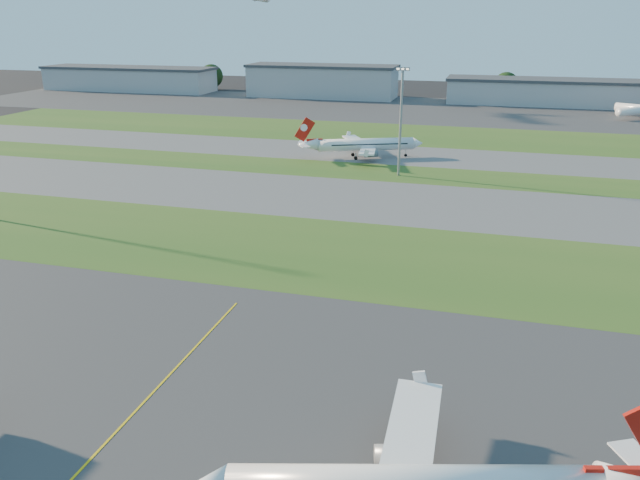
% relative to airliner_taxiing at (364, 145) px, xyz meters
% --- Properties ---
extents(ground, '(700.00, 700.00, 0.00)m').
position_rel_airliner_taxiing_xyz_m(ground, '(-2.68, -125.83, -3.60)').
color(ground, black).
rests_on(ground, ground).
extents(apron_near, '(300.00, 70.00, 0.01)m').
position_rel_airliner_taxiing_xyz_m(apron_near, '(-2.68, -125.83, -3.59)').
color(apron_near, '#333335').
rests_on(apron_near, ground).
extents(grass_strip_a, '(300.00, 34.00, 0.01)m').
position_rel_airliner_taxiing_xyz_m(grass_strip_a, '(-2.68, -73.83, -3.59)').
color(grass_strip_a, '#29521B').
rests_on(grass_strip_a, ground).
extents(taxiway_a, '(300.00, 32.00, 0.01)m').
position_rel_airliner_taxiing_xyz_m(taxiway_a, '(-2.68, -40.83, -3.59)').
color(taxiway_a, '#515154').
rests_on(taxiway_a, ground).
extents(grass_strip_b, '(300.00, 18.00, 0.01)m').
position_rel_airliner_taxiing_xyz_m(grass_strip_b, '(-2.68, -15.83, -3.59)').
color(grass_strip_b, '#29521B').
rests_on(grass_strip_b, ground).
extents(taxiway_b, '(300.00, 26.00, 0.01)m').
position_rel_airliner_taxiing_xyz_m(taxiway_b, '(-2.68, 6.17, -3.59)').
color(taxiway_b, '#515154').
rests_on(taxiway_b, ground).
extents(grass_strip_c, '(300.00, 40.00, 0.01)m').
position_rel_airliner_taxiing_xyz_m(grass_strip_c, '(-2.68, 39.17, -3.59)').
color(grass_strip_c, '#29521B').
rests_on(grass_strip_c, ground).
extents(apron_far, '(400.00, 80.00, 0.01)m').
position_rel_airliner_taxiing_xyz_m(apron_far, '(-2.68, 99.17, -3.59)').
color(apron_far, '#333335').
rests_on(apron_far, ground).
extents(yellow_line, '(0.25, 60.00, 0.02)m').
position_rel_airliner_taxiing_xyz_m(yellow_line, '(2.32, -125.83, -3.60)').
color(yellow_line, gold).
rests_on(yellow_line, ground).
extents(airliner_taxiing, '(30.95, 26.30, 10.25)m').
position_rel_airliner_taxiing_xyz_m(airliner_taxiing, '(0.00, 0.00, 0.00)').
color(airliner_taxiing, white).
rests_on(airliner_taxiing, ground).
extents(light_mast_centre, '(3.20, 0.70, 25.80)m').
position_rel_airliner_taxiing_xyz_m(light_mast_centre, '(12.32, -17.83, 11.21)').
color(light_mast_centre, gray).
rests_on(light_mast_centre, ground).
extents(hangar_far_west, '(91.80, 23.00, 12.20)m').
position_rel_airliner_taxiing_xyz_m(hangar_far_west, '(-152.68, 129.17, 2.54)').
color(hangar_far_west, '#979A9E').
rests_on(hangar_far_west, ground).
extents(hangar_west, '(71.40, 23.00, 15.20)m').
position_rel_airliner_taxiing_xyz_m(hangar_west, '(-47.68, 129.17, 4.04)').
color(hangar_west, '#979A9E').
rests_on(hangar_west, ground).
extents(hangar_east, '(81.60, 23.00, 11.20)m').
position_rel_airliner_taxiing_xyz_m(hangar_east, '(52.32, 129.17, 2.04)').
color(hangar_east, '#979A9E').
rests_on(hangar_east, ground).
extents(tree_far_west, '(11.00, 11.00, 12.00)m').
position_rel_airliner_taxiing_xyz_m(tree_far_west, '(-192.68, 142.17, 2.89)').
color(tree_far_west, black).
rests_on(tree_far_west, ground).
extents(tree_west, '(12.10, 12.10, 13.20)m').
position_rel_airliner_taxiing_xyz_m(tree_west, '(-112.68, 144.17, 3.54)').
color(tree_west, black).
rests_on(tree_west, ground).
extents(tree_mid_west, '(9.90, 9.90, 10.80)m').
position_rel_airliner_taxiing_xyz_m(tree_mid_west, '(-22.68, 140.17, 2.24)').
color(tree_mid_west, black).
rests_on(tree_mid_west, ground).
extents(tree_mid_east, '(11.55, 11.55, 12.60)m').
position_rel_airliner_taxiing_xyz_m(tree_mid_east, '(37.32, 143.17, 3.21)').
color(tree_mid_east, black).
rests_on(tree_mid_east, ground).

